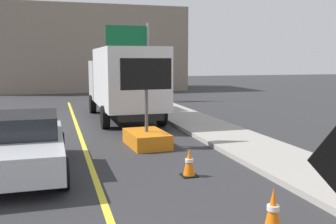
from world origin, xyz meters
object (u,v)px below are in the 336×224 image
object	(u,v)px
traffic_cone_mid_lane	(189,163)
box_truck	(124,81)
pickup_car	(21,144)
highway_guide_sign	(136,48)
traffic_cone_near_sign	(273,211)
arrow_board_trailer	(147,131)

from	to	relation	value
traffic_cone_mid_lane	box_truck	bearing A→B (deg)	89.60
box_truck	pickup_car	xyz separation A→B (m)	(-3.77, -7.46, -1.03)
highway_guide_sign	traffic_cone_near_sign	world-z (taller)	highway_guide_sign
traffic_cone_near_sign	arrow_board_trailer	bearing A→B (deg)	93.91
pickup_car	traffic_cone_near_sign	bearing A→B (deg)	-49.07
arrow_board_trailer	traffic_cone_mid_lane	bearing A→B (deg)	-86.25
arrow_board_trailer	box_truck	bearing A→B (deg)	87.07
box_truck	traffic_cone_near_sign	distance (m)	12.08
arrow_board_trailer	highway_guide_sign	world-z (taller)	highway_guide_sign
traffic_cone_near_sign	traffic_cone_mid_lane	bearing A→B (deg)	94.09
arrow_board_trailer	traffic_cone_near_sign	size ratio (longest dim) A/B	3.67
box_truck	highway_guide_sign	size ratio (longest dim) A/B	1.47
box_truck	pickup_car	distance (m)	8.42
pickup_car	traffic_cone_mid_lane	world-z (taller)	pickup_car
traffic_cone_mid_lane	pickup_car	bearing A→B (deg)	159.93
pickup_car	highway_guide_sign	distance (m)	16.47
arrow_board_trailer	pickup_car	xyz separation A→B (m)	(-3.49, -1.98, 0.22)
arrow_board_trailer	traffic_cone_near_sign	bearing A→B (deg)	-86.09
pickup_car	traffic_cone_mid_lane	size ratio (longest dim) A/B	6.92
box_truck	highway_guide_sign	distance (m)	8.14
arrow_board_trailer	pickup_car	distance (m)	4.02
highway_guide_sign	traffic_cone_mid_lane	xyz separation A→B (m)	(-2.19, -16.49, -3.11)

